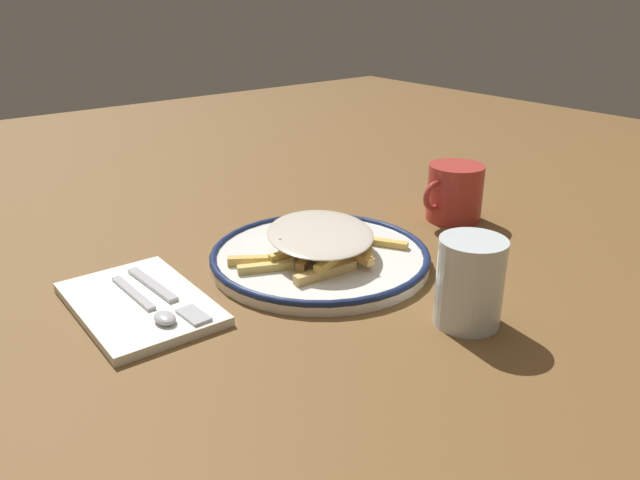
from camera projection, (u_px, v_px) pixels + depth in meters
name	position (u px, v px, depth m)	size (l,w,h in m)	color
ground_plane	(320.00, 263.00, 0.85)	(2.60, 2.60, 0.00)	brown
plate	(320.00, 256.00, 0.85)	(0.30, 0.30, 0.02)	white
fries_heap	(320.00, 238.00, 0.84)	(0.23, 0.23, 0.04)	#DBAD51
napkin	(139.00, 304.00, 0.73)	(0.14, 0.21, 0.01)	white
fork	(166.00, 294.00, 0.74)	(0.02, 0.18, 0.01)	silver
spoon	(152.00, 308.00, 0.71)	(0.02, 0.15, 0.01)	silver
water_glass	(470.00, 282.00, 0.69)	(0.07, 0.07, 0.10)	silver
coffee_mug	(455.00, 193.00, 0.99)	(0.12, 0.09, 0.09)	#B93832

